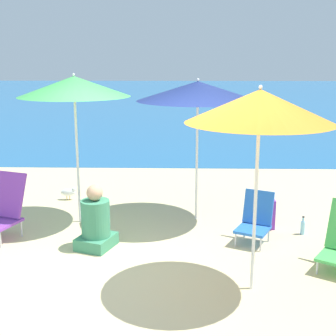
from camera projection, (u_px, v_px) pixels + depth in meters
ground_plane at (142, 273)px, 5.45m from camera, size 60.00×60.00×0.00m
sea_water at (174, 96)px, 30.02m from camera, size 60.00×40.00×0.01m
beach_umbrella_navy at (198, 91)px, 6.81m from camera, size 1.80×1.80×2.15m
beach_umbrella_green at (74, 87)px, 6.68m from camera, size 1.62×1.62×2.23m
beach_umbrella_orange at (260, 107)px, 4.63m from camera, size 1.50×1.50×2.18m
beach_chair_purple at (5, 208)px, 6.45m from camera, size 0.64×0.75×0.89m
beach_chair_blue at (255, 218)px, 6.31m from camera, size 0.58×0.63×0.69m
person_seated_near at (96, 223)px, 6.10m from camera, size 0.56×0.60×0.86m
backpack_purple at (265, 214)px, 6.82m from camera, size 0.27×0.20×0.43m
water_bottle at (303, 227)px, 6.61m from camera, size 0.06×0.06×0.27m
seagull at (69, 192)px, 8.21m from camera, size 0.27×0.11×0.23m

